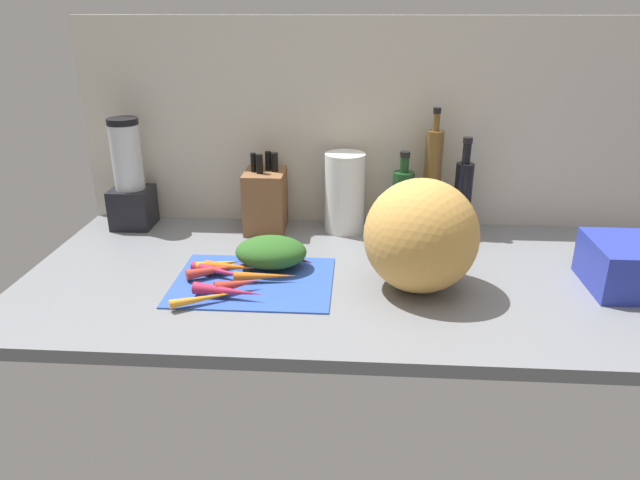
# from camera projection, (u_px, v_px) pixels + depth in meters

# --- Properties ---
(ground_plane) EXTENTS (1.70, 0.80, 0.03)m
(ground_plane) POSITION_uv_depth(u_px,v_px,m) (365.00, 278.00, 1.48)
(ground_plane) COLOR slate
(wall_back) EXTENTS (1.70, 0.03, 0.60)m
(wall_back) POSITION_uv_depth(u_px,v_px,m) (368.00, 124.00, 1.72)
(wall_back) COLOR beige
(wall_back) RESTS_ON ground_plane
(cutting_board) EXTENTS (0.38, 0.30, 0.01)m
(cutting_board) POSITION_uv_depth(u_px,v_px,m) (254.00, 281.00, 1.42)
(cutting_board) COLOR #2D51B7
(cutting_board) RESTS_ON ground_plane
(carrot_0) EXTENTS (0.17, 0.05, 0.03)m
(carrot_0) POSITION_uv_depth(u_px,v_px,m) (228.00, 291.00, 1.33)
(carrot_0) COLOR #B2264C
(carrot_0) RESTS_ON cutting_board
(carrot_1) EXTENTS (0.11, 0.07, 0.03)m
(carrot_1) POSITION_uv_depth(u_px,v_px,m) (237.00, 284.00, 1.36)
(carrot_1) COLOR red
(carrot_1) RESTS_ON cutting_board
(carrot_2) EXTENTS (0.12, 0.07, 0.03)m
(carrot_2) POSITION_uv_depth(u_px,v_px,m) (219.00, 264.00, 1.47)
(carrot_2) COLOR orange
(carrot_2) RESTS_ON cutting_board
(carrot_3) EXTENTS (0.10, 0.07, 0.02)m
(carrot_3) POSITION_uv_depth(u_px,v_px,m) (297.00, 259.00, 1.51)
(carrot_3) COLOR red
(carrot_3) RESTS_ON cutting_board
(carrot_4) EXTENTS (0.13, 0.03, 0.03)m
(carrot_4) POSITION_uv_depth(u_px,v_px,m) (231.00, 267.00, 1.45)
(carrot_4) COLOR orange
(carrot_4) RESTS_ON cutting_board
(carrot_5) EXTENTS (0.15, 0.04, 0.02)m
(carrot_5) POSITION_uv_depth(u_px,v_px,m) (266.00, 276.00, 1.41)
(carrot_5) COLOR orange
(carrot_5) RESTS_ON cutting_board
(carrot_6) EXTENTS (0.15, 0.09, 0.02)m
(carrot_6) POSITION_uv_depth(u_px,v_px,m) (206.00, 298.00, 1.31)
(carrot_6) COLOR orange
(carrot_6) RESTS_ON cutting_board
(carrot_7) EXTENTS (0.15, 0.08, 0.03)m
(carrot_7) POSITION_uv_depth(u_px,v_px,m) (219.00, 271.00, 1.43)
(carrot_7) COLOR #B2264C
(carrot_7) RESTS_ON cutting_board
(carrot_8) EXTENTS (0.17, 0.11, 0.03)m
(carrot_8) POSITION_uv_depth(u_px,v_px,m) (222.00, 269.00, 1.45)
(carrot_8) COLOR red
(carrot_8) RESTS_ON cutting_board
(carrot_greens_pile) EXTENTS (0.18, 0.14, 0.08)m
(carrot_greens_pile) POSITION_uv_depth(u_px,v_px,m) (271.00, 252.00, 1.48)
(carrot_greens_pile) COLOR #2D6023
(carrot_greens_pile) RESTS_ON cutting_board
(winter_squash) EXTENTS (0.26, 0.26, 0.27)m
(winter_squash) POSITION_uv_depth(u_px,v_px,m) (421.00, 236.00, 1.35)
(winter_squash) COLOR gold
(winter_squash) RESTS_ON ground_plane
(knife_block) EXTENTS (0.12, 0.14, 0.23)m
(knife_block) POSITION_uv_depth(u_px,v_px,m) (265.00, 200.00, 1.72)
(knife_block) COLOR brown
(knife_block) RESTS_ON ground_plane
(blender_appliance) EXTENTS (0.12, 0.12, 0.33)m
(blender_appliance) POSITION_uv_depth(u_px,v_px,m) (130.00, 181.00, 1.73)
(blender_appliance) COLOR black
(blender_appliance) RESTS_ON ground_plane
(paper_towel_roll) EXTENTS (0.12, 0.12, 0.23)m
(paper_towel_roll) POSITION_uv_depth(u_px,v_px,m) (345.00, 193.00, 1.71)
(paper_towel_roll) COLOR white
(paper_towel_roll) RESTS_ON ground_plane
(bottle_0) EXTENTS (0.06, 0.06, 0.24)m
(bottle_0) POSITION_uv_depth(u_px,v_px,m) (402.00, 201.00, 1.70)
(bottle_0) COLOR #19421E
(bottle_0) RESTS_ON ground_plane
(bottle_1) EXTENTS (0.05, 0.05, 0.36)m
(bottle_1) POSITION_uv_depth(u_px,v_px,m) (432.00, 180.00, 1.69)
(bottle_1) COLOR brown
(bottle_1) RESTS_ON ground_plane
(bottle_2) EXTENTS (0.05, 0.05, 0.29)m
(bottle_2) POSITION_uv_depth(u_px,v_px,m) (463.00, 196.00, 1.68)
(bottle_2) COLOR black
(bottle_2) RESTS_ON ground_plane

